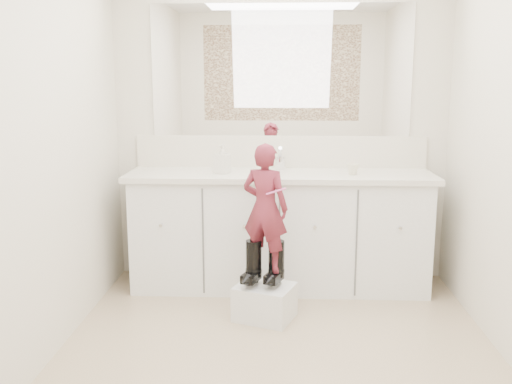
{
  "coord_description": "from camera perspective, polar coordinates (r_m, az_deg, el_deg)",
  "views": [
    {
      "loc": [
        0.01,
        -2.99,
        1.58
      ],
      "look_at": [
        -0.16,
        0.75,
        0.83
      ],
      "focal_mm": 40.0,
      "sensor_mm": 36.0,
      "label": 1
    }
  ],
  "objects": [
    {
      "name": "floor",
      "position": [
        3.38,
        2.2,
        -16.56
      ],
      "size": [
        3.0,
        3.0,
        0.0
      ],
      "primitive_type": "plane",
      "color": "#91805F",
      "rests_on": "ground"
    },
    {
      "name": "wall_back",
      "position": [
        4.51,
        2.47,
        6.42
      ],
      "size": [
        2.6,
        0.0,
        2.6
      ],
      "primitive_type": "plane",
      "rotation": [
        1.57,
        0.0,
        0.0
      ],
      "color": "beige",
      "rests_on": "floor"
    },
    {
      "name": "wall_front",
      "position": [
        1.54,
        2.07,
        -2.91
      ],
      "size": [
        2.6,
        0.0,
        2.6
      ],
      "primitive_type": "plane",
      "rotation": [
        -1.57,
        0.0,
        0.0
      ],
      "color": "beige",
      "rests_on": "floor"
    },
    {
      "name": "wall_left",
      "position": [
        3.29,
        -20.97,
        3.91
      ],
      "size": [
        0.0,
        3.0,
        3.0
      ],
      "primitive_type": "plane",
      "rotation": [
        1.57,
        0.0,
        1.57
      ],
      "color": "beige",
      "rests_on": "floor"
    },
    {
      "name": "vanity_cabinet",
      "position": [
        4.37,
        2.37,
        -4.06
      ],
      "size": [
        2.2,
        0.55,
        0.85
      ],
      "primitive_type": "cube",
      "color": "silver",
      "rests_on": "floor"
    },
    {
      "name": "countertop",
      "position": [
        4.26,
        2.42,
        1.67
      ],
      "size": [
        2.28,
        0.58,
        0.04
      ],
      "primitive_type": "cube",
      "color": "beige",
      "rests_on": "vanity_cabinet"
    },
    {
      "name": "backsplash",
      "position": [
        4.51,
        2.45,
        4.06
      ],
      "size": [
        2.28,
        0.03,
        0.25
      ],
      "primitive_type": "cube",
      "color": "beige",
      "rests_on": "countertop"
    },
    {
      "name": "mirror",
      "position": [
        4.48,
        2.51,
        12.02
      ],
      "size": [
        2.0,
        0.02,
        1.0
      ],
      "primitive_type": "cube",
      "color": "white",
      "rests_on": "wall_back"
    },
    {
      "name": "dot_panel",
      "position": [
        1.51,
        2.2,
        14.04
      ],
      "size": [
        2.0,
        0.01,
        1.2
      ],
      "primitive_type": "cube",
      "color": "#472819",
      "rests_on": "wall_front"
    },
    {
      "name": "faucet",
      "position": [
        4.41,
        2.43,
        2.92
      ],
      "size": [
        0.08,
        0.08,
        0.1
      ],
      "primitive_type": "cylinder",
      "color": "silver",
      "rests_on": "countertop"
    },
    {
      "name": "cup",
      "position": [
        4.22,
        9.65,
        2.27
      ],
      "size": [
        0.11,
        0.11,
        0.08
      ],
      "primitive_type": "imported",
      "rotation": [
        0.0,
        0.0,
        -0.36
      ],
      "color": "beige",
      "rests_on": "countertop"
    },
    {
      "name": "soap_bottle",
      "position": [
        4.23,
        -3.4,
        3.33
      ],
      "size": [
        0.13,
        0.13,
        0.22
      ],
      "primitive_type": "imported",
      "rotation": [
        0.0,
        0.0,
        -0.39
      ],
      "color": "beige",
      "rests_on": "countertop"
    },
    {
      "name": "step_stool",
      "position": [
        3.87,
        0.88,
        -10.94
      ],
      "size": [
        0.45,
        0.41,
        0.23
      ],
      "primitive_type": "cube",
      "rotation": [
        0.0,
        0.0,
        -0.36
      ],
      "color": "silver",
      "rests_on": "floor"
    },
    {
      "name": "boot_left",
      "position": [
        3.8,
        -0.23,
        -7.07
      ],
      "size": [
        0.17,
        0.23,
        0.3
      ],
      "primitive_type": null,
      "rotation": [
        0.0,
        0.0,
        -0.36
      ],
      "color": "black",
      "rests_on": "step_stool"
    },
    {
      "name": "boot_right",
      "position": [
        3.8,
        2.05,
        -7.1
      ],
      "size": [
        0.17,
        0.23,
        0.3
      ],
      "primitive_type": null,
      "rotation": [
        0.0,
        0.0,
        -0.36
      ],
      "color": "black",
      "rests_on": "step_stool"
    },
    {
      "name": "toddler",
      "position": [
        3.7,
        0.92,
        -1.61
      ],
      "size": [
        0.36,
        0.3,
        0.85
      ],
      "primitive_type": "imported",
      "rotation": [
        0.0,
        0.0,
        2.78
      ],
      "color": "#A33246",
      "rests_on": "step_stool"
    },
    {
      "name": "toothbrush",
      "position": [
        3.59,
        2.01,
        0.07
      ],
      "size": [
        0.13,
        0.06,
        0.06
      ],
      "primitive_type": "cylinder",
      "rotation": [
        0.0,
        1.22,
        -0.36
      ],
      "color": "pink",
      "rests_on": "toddler"
    }
  ]
}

